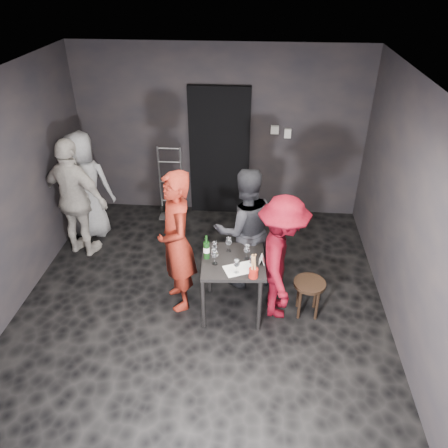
# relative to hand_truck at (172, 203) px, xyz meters

# --- Properties ---
(floor) EXTENTS (4.50, 5.00, 0.02)m
(floor) POSITION_rel_hand_truck_xyz_m (0.78, -2.22, -0.22)
(floor) COLOR black
(floor) RESTS_ON ground
(ceiling) EXTENTS (4.50, 5.00, 0.02)m
(ceiling) POSITION_rel_hand_truck_xyz_m (0.78, -2.22, 2.48)
(ceiling) COLOR silver
(ceiling) RESTS_ON ground
(wall_back) EXTENTS (4.50, 0.04, 2.70)m
(wall_back) POSITION_rel_hand_truck_xyz_m (0.78, 0.28, 1.13)
(wall_back) COLOR black
(wall_back) RESTS_ON ground
(wall_front) EXTENTS (4.50, 0.04, 2.70)m
(wall_front) POSITION_rel_hand_truck_xyz_m (0.78, -4.72, 1.13)
(wall_front) COLOR black
(wall_front) RESTS_ON ground
(wall_right) EXTENTS (0.04, 5.00, 2.70)m
(wall_right) POSITION_rel_hand_truck_xyz_m (3.03, -2.22, 1.13)
(wall_right) COLOR black
(wall_right) RESTS_ON ground
(doorway) EXTENTS (0.95, 0.10, 2.10)m
(doorway) POSITION_rel_hand_truck_xyz_m (0.78, 0.22, 0.83)
(doorway) COLOR black
(doorway) RESTS_ON ground
(wallbox_upper) EXTENTS (0.12, 0.06, 0.12)m
(wallbox_upper) POSITION_rel_hand_truck_xyz_m (1.63, 0.23, 1.23)
(wallbox_upper) COLOR #B7B7B2
(wallbox_upper) RESTS_ON wall_back
(wallbox_lower) EXTENTS (0.10, 0.06, 0.14)m
(wallbox_lower) POSITION_rel_hand_truck_xyz_m (1.83, 0.23, 1.18)
(wallbox_lower) COLOR #B7B7B2
(wallbox_lower) RESTS_ON wall_back
(hand_truck) EXTENTS (0.40, 0.34, 1.19)m
(hand_truck) POSITION_rel_hand_truck_xyz_m (0.00, 0.00, 0.00)
(hand_truck) COLOR #B2B2B7
(hand_truck) RESTS_ON floor
(tasting_table) EXTENTS (0.72, 0.72, 0.75)m
(tasting_table) POSITION_rel_hand_truck_xyz_m (1.16, -2.21, 0.43)
(tasting_table) COLOR black
(tasting_table) RESTS_ON floor
(stool) EXTENTS (0.38, 0.38, 0.47)m
(stool) POSITION_rel_hand_truck_xyz_m (2.06, -2.19, 0.17)
(stool) COLOR black
(stool) RESTS_ON floor
(server_red) EXTENTS (0.76, 0.90, 2.11)m
(server_red) POSITION_rel_hand_truck_xyz_m (0.49, -2.11, 0.84)
(server_red) COLOR maroon
(server_red) RESTS_ON floor
(woman_black) EXTENTS (0.96, 0.72, 1.76)m
(woman_black) POSITION_rel_hand_truck_xyz_m (1.26, -1.63, 0.66)
(woman_black) COLOR black
(woman_black) RESTS_ON floor
(man_maroon) EXTENTS (0.49, 1.05, 1.63)m
(man_maroon) POSITION_rel_hand_truck_xyz_m (1.71, -2.18, 0.60)
(man_maroon) COLOR #5E0713
(man_maroon) RESTS_ON floor
(bystander_cream) EXTENTS (1.29, 0.90, 2.01)m
(bystander_cream) POSITION_rel_hand_truck_xyz_m (-1.08, -1.15, 0.79)
(bystander_cream) COLOR beige
(bystander_cream) RESTS_ON floor
(bystander_grey) EXTENTS (0.90, 0.52, 1.80)m
(bystander_grey) POSITION_rel_hand_truck_xyz_m (-1.14, -0.66, 0.68)
(bystander_grey) COLOR gray
(bystander_grey) RESTS_ON floor
(tasting_mat) EXTENTS (0.39, 0.33, 0.00)m
(tasting_mat) POSITION_rel_hand_truck_xyz_m (1.24, -2.37, 0.53)
(tasting_mat) COLOR white
(tasting_mat) RESTS_ON tasting_table
(wine_glass_a) EXTENTS (0.09, 0.09, 0.21)m
(wine_glass_a) POSITION_rel_hand_truck_xyz_m (0.95, -2.29, 0.64)
(wine_glass_a) COLOR white
(wine_glass_a) RESTS_ON tasting_table
(wine_glass_b) EXTENTS (0.09, 0.09, 0.18)m
(wine_glass_b) POSITION_rel_hand_truck_xyz_m (0.94, -2.10, 0.62)
(wine_glass_b) COLOR white
(wine_glass_b) RESTS_ON tasting_table
(wine_glass_c) EXTENTS (0.08, 0.08, 0.20)m
(wine_glass_c) POSITION_rel_hand_truck_xyz_m (1.09, -2.03, 0.63)
(wine_glass_c) COLOR white
(wine_glass_c) RESTS_ON tasting_table
(wine_glass_d) EXTENTS (0.09, 0.09, 0.19)m
(wine_glass_d) POSITION_rel_hand_truck_xyz_m (1.21, -2.43, 0.63)
(wine_glass_d) COLOR white
(wine_glass_d) RESTS_ON tasting_table
(wine_glass_e) EXTENTS (0.09, 0.09, 0.21)m
(wine_glass_e) POSITION_rel_hand_truck_xyz_m (1.38, -2.38, 0.64)
(wine_glass_e) COLOR white
(wine_glass_e) RESTS_ON tasting_table
(wine_glass_f) EXTENTS (0.08, 0.08, 0.20)m
(wine_glass_f) POSITION_rel_hand_truck_xyz_m (1.31, -2.17, 0.63)
(wine_glass_f) COLOR white
(wine_glass_f) RESTS_ON tasting_table
(wine_bottle) EXTENTS (0.07, 0.07, 0.30)m
(wine_bottle) POSITION_rel_hand_truck_xyz_m (0.85, -2.19, 0.65)
(wine_bottle) COLOR black
(wine_bottle) RESTS_ON tasting_table
(breadstick_cup) EXTENTS (0.10, 0.10, 0.31)m
(breadstick_cup) POSITION_rel_hand_truck_xyz_m (1.40, -2.50, 0.67)
(breadstick_cup) COLOR #A31A12
(breadstick_cup) RESTS_ON tasting_table
(reserved_card) EXTENTS (0.07, 0.12, 0.09)m
(reserved_card) POSITION_rel_hand_truck_xyz_m (1.47, -2.22, 0.58)
(reserved_card) COLOR white
(reserved_card) RESTS_ON tasting_table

